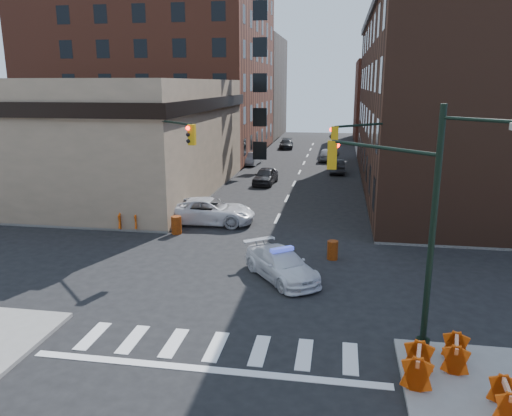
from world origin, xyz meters
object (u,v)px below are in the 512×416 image
(police_car, at_px, (281,264))
(parked_car_wfar, at_px, (253,159))
(parked_car_enear, at_px, (337,166))
(pedestrian_a, at_px, (130,202))
(parked_car_wnear, at_px, (265,176))
(barrel_road, at_px, (333,250))
(pickup, at_px, (209,211))
(barricade_se_a, at_px, (418,366))
(pedestrian_b, at_px, (93,202))
(barrel_bank, at_px, (176,225))
(barricade_nw_a, at_px, (149,219))

(police_car, distance_m, parked_car_wfar, 32.99)
(parked_car_enear, relative_size, pedestrian_a, 2.63)
(parked_car_enear, bearing_deg, parked_car_wnear, 45.13)
(police_car, xyz_separation_m, barrel_road, (2.27, 3.00, -0.19))
(pickup, bearing_deg, barricade_se_a, -148.27)
(parked_car_enear, height_order, pedestrian_a, pedestrian_a)
(parked_car_wnear, relative_size, pedestrian_b, 2.19)
(barrel_road, height_order, barrel_bank, barrel_bank)
(barrel_road, distance_m, barricade_nw_a, 11.71)
(pedestrian_a, relative_size, barricade_se_a, 1.16)
(police_car, height_order, pedestrian_b, pedestrian_b)
(barrel_bank, bearing_deg, police_car, -40.38)
(parked_car_wfar, distance_m, barrel_road, 30.67)
(police_car, bearing_deg, barrel_bank, 102.76)
(pedestrian_a, bearing_deg, barricade_nw_a, -50.64)
(police_car, xyz_separation_m, barricade_se_a, (4.93, -7.67, -0.02))
(police_car, xyz_separation_m, pedestrian_a, (-11.35, 9.40, 0.26))
(police_car, height_order, barricade_nw_a, police_car)
(parked_car_wfar, relative_size, barrel_road, 4.07)
(pedestrian_b, bearing_deg, pickup, 14.86)
(pickup, bearing_deg, pedestrian_a, 79.26)
(parked_car_wnear, distance_m, barrel_road, 19.74)
(pickup, xyz_separation_m, barrel_bank, (-1.34, -2.54, -0.28))
(pickup, relative_size, parked_car_wfar, 1.48)
(pickup, height_order, barrel_bank, pickup)
(parked_car_enear, relative_size, barricade_nw_a, 3.12)
(pedestrian_a, height_order, barrel_road, pedestrian_a)
(pickup, bearing_deg, parked_car_wnear, -8.61)
(pickup, distance_m, pedestrian_a, 5.80)
(barrel_bank, bearing_deg, parked_car_wnear, 79.25)
(parked_car_wfar, relative_size, barricade_nw_a, 2.99)
(parked_car_wfar, distance_m, barrel_bank, 26.32)
(police_car, height_order, barrel_road, police_car)
(police_car, bearing_deg, barricade_nw_a, 107.10)
(pedestrian_a, bearing_deg, pickup, -9.78)
(barrel_bank, relative_size, barricade_se_a, 0.80)
(police_car, bearing_deg, pedestrian_b, 111.20)
(parked_car_wnear, xyz_separation_m, barricade_nw_a, (-4.94, -15.24, -0.08))
(parked_car_enear, relative_size, barricade_se_a, 3.06)
(barrel_road, xyz_separation_m, barrel_bank, (-9.24, 2.93, 0.05))
(pedestrian_a, bearing_deg, pedestrian_b, -155.30)
(pickup, distance_m, parked_car_wnear, 13.36)
(parked_car_enear, distance_m, barricade_nw_a, 24.60)
(parked_car_wfar, relative_size, barricade_se_a, 2.93)
(police_car, height_order, parked_car_wnear, parked_car_wnear)
(barricade_se_a, bearing_deg, parked_car_enear, 15.15)
(pickup, xyz_separation_m, barricade_se_a, (10.56, -16.14, -0.16))
(parked_car_wnear, xyz_separation_m, barrel_road, (6.24, -18.73, -0.24))
(parked_car_wnear, bearing_deg, barrel_bank, -96.35)
(pedestrian_b, relative_size, barricade_se_a, 1.44)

